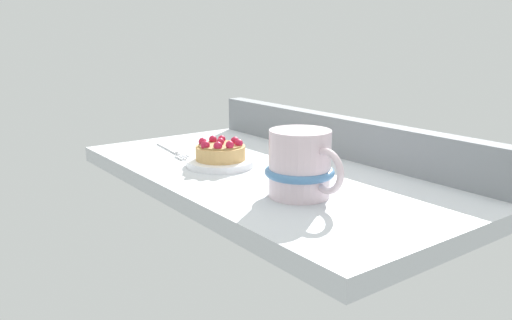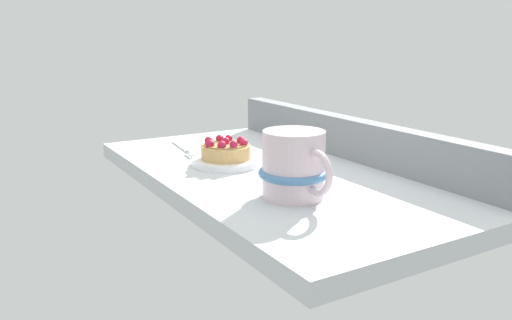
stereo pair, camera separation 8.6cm
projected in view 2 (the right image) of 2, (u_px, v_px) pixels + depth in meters
ground_plane at (273, 178)px, 92.43cm from camera, size 74.73×39.18×2.89cm
window_rail_back at (352, 138)px, 100.03cm from camera, size 73.24×3.56×7.57cm
dessert_plate at (226, 162)px, 95.56cm from camera, size 12.28×12.28×1.19cm
raspberry_tart at (226, 150)px, 95.00cm from camera, size 8.90×8.90×3.97cm
coffee_mug at (294, 166)px, 76.00cm from camera, size 13.87×10.27×9.87cm
dessert_fork at (184, 149)px, 107.28cm from camera, size 16.45×3.53×0.60cm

